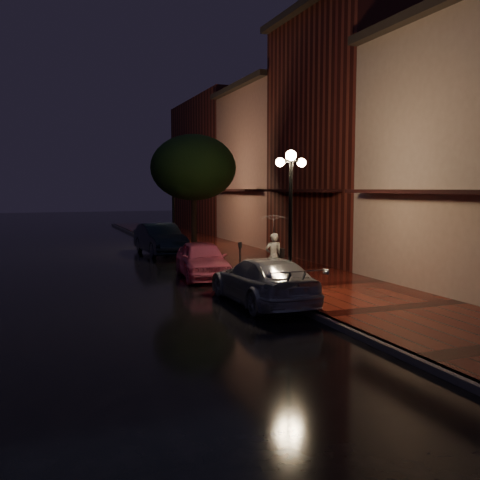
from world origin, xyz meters
name	(u,v)px	position (x,y,z in m)	size (l,w,h in m)	color
ground	(223,276)	(0.00, 0.00, 0.00)	(120.00, 120.00, 0.00)	black
sidewalk	(276,271)	(2.25, 0.00, 0.07)	(4.50, 60.00, 0.15)	#46100C
curb	(223,274)	(0.00, 0.00, 0.07)	(0.25, 60.00, 0.15)	#595451
storefront_mid	(353,141)	(7.00, 2.00, 5.50)	(5.00, 8.00, 11.00)	#511914
storefront_far	(278,169)	(7.00, 10.00, 4.50)	(5.00, 8.00, 9.00)	#8C5951
storefront_extra	(222,167)	(7.00, 20.00, 5.00)	(5.00, 12.00, 10.00)	#511914
streetlamp_near	(290,214)	(0.35, -5.00, 2.60)	(0.96, 0.36, 4.31)	black
streetlamp_far	(174,202)	(0.35, 9.00, 2.60)	(0.96, 0.36, 4.31)	black
street_tree	(194,170)	(0.61, 5.99, 4.24)	(4.16, 4.16, 5.80)	black
pink_car	(202,259)	(-0.89, -0.18, 0.69)	(1.64, 4.07, 1.39)	#E96085
navy_car	(160,239)	(-0.76, 7.47, 0.78)	(1.66, 4.76, 1.57)	black
silver_car	(263,281)	(-0.60, -5.15, 0.68)	(1.91, 4.70, 1.36)	#A0A0A8
woman_with_umbrella	(274,236)	(1.07, -2.28, 1.68)	(0.96, 0.98, 2.31)	white
parking_meter	(240,256)	(0.15, -1.39, 0.92)	(0.12, 0.09, 1.28)	black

